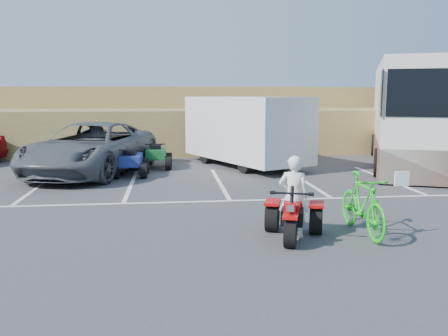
{
  "coord_description": "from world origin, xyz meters",
  "views": [
    {
      "loc": [
        -1.52,
        -9.39,
        2.7
      ],
      "look_at": [
        -0.26,
        1.5,
        1.0
      ],
      "focal_mm": 38.0,
      "sensor_mm": 36.0,
      "label": 1
    }
  ],
  "objects": [
    {
      "name": "grass_embankment",
      "position": [
        0.0,
        15.48,
        1.42
      ],
      "size": [
        40.0,
        8.5,
        3.1
      ],
      "color": "olive",
      "rests_on": "ground"
    },
    {
      "name": "green_dirt_bike",
      "position": [
        2.18,
        -0.78,
        0.6
      ],
      "size": [
        0.6,
        2.0,
        1.19
      ],
      "primitive_type": "imported",
      "rotation": [
        0.0,
        0.0,
        0.02
      ],
      "color": "#14BF19",
      "rests_on": "ground"
    },
    {
      "name": "rv_motorhome",
      "position": [
        7.97,
        8.33,
        1.65
      ],
      "size": [
        6.61,
        10.79,
        3.81
      ],
      "rotation": [
        0.0,
        0.0,
        -0.4
      ],
      "color": "silver",
      "rests_on": "ground"
    },
    {
      "name": "red_trike_atv",
      "position": [
        0.76,
        -0.93,
        0.0
      ],
      "size": [
        1.57,
        1.81,
        0.99
      ],
      "primitive_type": null,
      "rotation": [
        0.0,
        0.0,
        -0.33
      ],
      "color": "#B40B0A",
      "rests_on": "ground"
    },
    {
      "name": "quad_atv_blue",
      "position": [
        -2.82,
        6.53,
        0.0
      ],
      "size": [
        1.15,
        1.52,
        0.98
      ],
      "primitive_type": null,
      "rotation": [
        0.0,
        0.0,
        -0.02
      ],
      "color": "navy",
      "rests_on": "ground"
    },
    {
      "name": "ground",
      "position": [
        0.0,
        0.0,
        0.0
      ],
      "size": [
        100.0,
        100.0,
        0.0
      ],
      "primitive_type": "plane",
      "color": "#3C3C3F",
      "rests_on": "ground"
    },
    {
      "name": "cargo_trailer",
      "position": [
        1.33,
        8.32,
        1.42
      ],
      "size": [
        4.38,
        6.04,
        2.62
      ],
      "rotation": [
        0.0,
        0.0,
        0.43
      ],
      "color": "silver",
      "rests_on": "ground"
    },
    {
      "name": "rider",
      "position": [
        0.81,
        -0.79,
        0.79
      ],
      "size": [
        0.66,
        0.54,
        1.57
      ],
      "primitive_type": "imported",
      "rotation": [
        0.0,
        0.0,
        2.82
      ],
      "color": "white",
      "rests_on": "ground"
    },
    {
      "name": "grey_pickup",
      "position": [
        -4.21,
        7.22,
        0.88
      ],
      "size": [
        4.6,
        6.87,
        1.75
      ],
      "primitive_type": "imported",
      "rotation": [
        0.0,
        0.0,
        -0.29
      ],
      "color": "#4D5055",
      "rests_on": "ground"
    },
    {
      "name": "quad_atv_green",
      "position": [
        -2.02,
        8.15,
        0.0
      ],
      "size": [
        1.16,
        1.53,
        0.98
      ],
      "primitive_type": null,
      "rotation": [
        0.0,
        0.0,
        -0.03
      ],
      "color": "#155B24",
      "rests_on": "ground"
    },
    {
      "name": "parking_stripes",
      "position": [
        0.87,
        4.07,
        0.0
      ],
      "size": [
        28.0,
        5.16,
        0.01
      ],
      "color": "white",
      "rests_on": "ground"
    }
  ]
}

